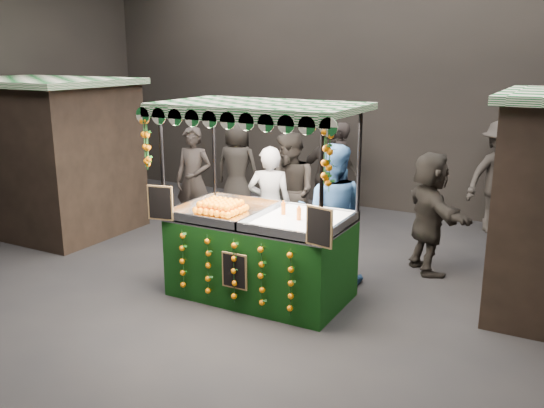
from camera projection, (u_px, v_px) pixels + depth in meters
The scene contains 13 objects.
ground at pixel (230, 294), 7.55m from camera, with size 12.00×12.00×0.00m, color black.
market_hall at pixel (224, 20), 6.70m from camera, with size 12.10×10.10×5.05m.
neighbour_stall_left at pixel (45, 155), 10.10m from camera, with size 3.00×2.20×2.60m.
juice_stall at pixel (260, 240), 7.29m from camera, with size 2.53×1.49×2.45m.
vendor_grey at pixel (270, 206), 8.43m from camera, with size 0.75×0.62×1.75m.
vendor_blue at pixel (331, 214), 7.76m from camera, with size 1.09×0.95×1.89m.
shopper_0 at pixel (194, 180), 9.93m from camera, with size 0.71×0.51×1.83m.
shopper_1 at pixel (290, 193), 8.95m from camera, with size 1.14×1.08×1.87m.
shopper_2 at pixel (329, 176), 10.25m from camera, with size 1.10×0.50×1.83m.
shopper_3 at pixel (500, 178), 9.89m from camera, with size 1.41×1.38×1.94m.
shopper_4 at pixel (237, 168), 11.09m from camera, with size 0.93×0.65×1.79m.
shopper_5 at pixel (430, 213), 8.12m from camera, with size 1.38×1.58×1.72m.
shopper_6 at pixel (338, 168), 11.27m from camera, with size 0.43×0.64×1.74m.
Camera 1 is at (3.82, -5.91, 3.03)m, focal length 38.58 mm.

